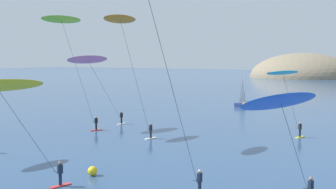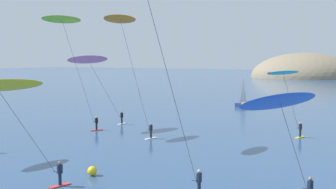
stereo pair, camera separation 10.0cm
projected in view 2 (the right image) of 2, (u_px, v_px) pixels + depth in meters
The scene contains 9 objects.
sailboat_near at pixel (245, 102), 76.11m from camera, with size 1.84×5.95×5.70m.
kitesurfer_lime at pixel (65, 29), 46.15m from camera, with size 2.43×7.79×13.26m.
kitesurfer_cyan at pixel (285, 78), 43.48m from camera, with size 3.13×6.14×7.42m.
kitesurfer_red at pixel (149, 0), 20.89m from camera, with size 1.26×8.97×13.21m.
kitesurfer_pink at pixel (90, 64), 50.84m from camera, with size 2.69×8.82×9.01m.
kitesurfer_yellow at pixel (1, 93), 25.38m from camera, with size 3.22×7.53×7.44m.
kitesurfer_orange at pixel (124, 32), 40.55m from camera, with size 1.44×7.84×12.76m.
kitesurfer_blue at pixel (282, 107), 22.27m from camera, with size 3.48×6.80×6.89m.
marker_buoy at pixel (92, 171), 30.82m from camera, with size 0.70×0.70×0.70m, color yellow.
Camera 2 is at (14.37, -9.75, 8.57)m, focal length 45.00 mm.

